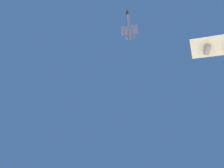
% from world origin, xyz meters
% --- Properties ---
extents(chase_jet_lead, '(15.26, 8.44, 4.00)m').
position_xyz_m(chase_jet_lead, '(-26.25, 71.66, 108.16)').
color(chase_jet_lead, '#38478C').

